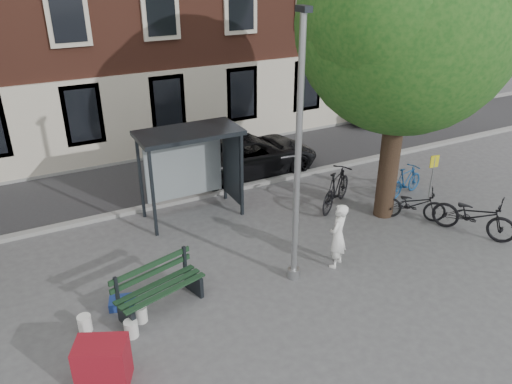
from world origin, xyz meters
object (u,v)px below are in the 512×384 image
object	(u,v)px
bench	(159,289)
bike_d	(336,188)
painter	(338,236)
bike_c	(474,215)
lamppost	(297,170)
bike_a	(413,204)
notice_sign	(433,171)
car_silver	(387,108)
bike_b	(406,181)
bus_shelter	(202,151)
car_dark	(251,154)
red_stand	(103,363)

from	to	relation	value
bench	bike_d	bearing A→B (deg)	3.45
painter	bike_c	bearing A→B (deg)	140.61
bike_d	bike_c	bearing A→B (deg)	-175.56
lamppost	bike_a	bearing A→B (deg)	11.21
notice_sign	car_silver	bearing A→B (deg)	66.68
car_silver	notice_sign	distance (m)	8.41
bike_b	bike_d	xyz separation A→B (m)	(-2.42, 0.35, 0.13)
bus_shelter	car_dark	xyz separation A→B (m)	(2.57, 2.00, -1.25)
bike_a	bike_b	xyz separation A→B (m)	(0.91, 1.29, 0.01)
painter	notice_sign	size ratio (longest dim) A/B	1.01
bike_d	bus_shelter	bearing A→B (deg)	33.49
painter	red_stand	distance (m)	6.00
car_dark	red_stand	distance (m)	9.86
red_stand	bus_shelter	bearing A→B (deg)	52.51
lamppost	bike_d	world-z (taller)	lamppost
painter	car_silver	size ratio (longest dim) A/B	0.43
lamppost	bus_shelter	size ratio (longest dim) A/B	2.14
lamppost	car_dark	xyz separation A→B (m)	(1.96, 6.10, -2.12)
bike_a	painter	bearing A→B (deg)	145.62
car_silver	notice_sign	bearing A→B (deg)	149.98
bench	bus_shelter	bearing A→B (deg)	39.88
bike_c	notice_sign	distance (m)	1.90
painter	car_dark	world-z (taller)	painter
car_silver	red_stand	size ratio (longest dim) A/B	4.31
bench	bike_b	size ratio (longest dim) A/B	1.27
bike_b	notice_sign	size ratio (longest dim) A/B	0.99
painter	car_dark	xyz separation A→B (m)	(0.76, 6.14, -0.17)
painter	car_dark	size ratio (longest dim) A/B	0.35
red_stand	bike_d	bearing A→B (deg)	25.92
bench	notice_sign	xyz separation A→B (m)	(8.71, 0.91, 0.68)
red_stand	bike_a	bearing A→B (deg)	12.81
lamppost	bus_shelter	bearing A→B (deg)	98.43
car_dark	car_silver	size ratio (longest dim) A/B	1.23
car_silver	bus_shelter	bearing A→B (deg)	114.15
bench	notice_sign	world-z (taller)	notice_sign
painter	bike_d	size ratio (longest dim) A/B	0.82
car_dark	bike_b	bearing A→B (deg)	-138.91
bus_shelter	bike_a	world-z (taller)	bus_shelter
bike_c	car_dark	world-z (taller)	car_dark
bench	red_stand	distance (m)	2.20
lamppost	bike_c	xyz separation A→B (m)	(5.38, -0.50, -2.21)
bike_d	bike_a	bearing A→B (deg)	-170.70
bus_shelter	red_stand	xyz separation A→B (m)	(-4.07, -5.30, -1.47)
bike_d	car_dark	world-z (taller)	car_dark
lamppost	painter	distance (m)	2.29
bike_a	car_dark	size ratio (longest dim) A/B	0.38
bus_shelter	painter	distance (m)	4.65
bus_shelter	bike_b	size ratio (longest dim) A/B	1.75
painter	red_stand	world-z (taller)	painter
bus_shelter	bench	bearing A→B (deg)	-124.30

